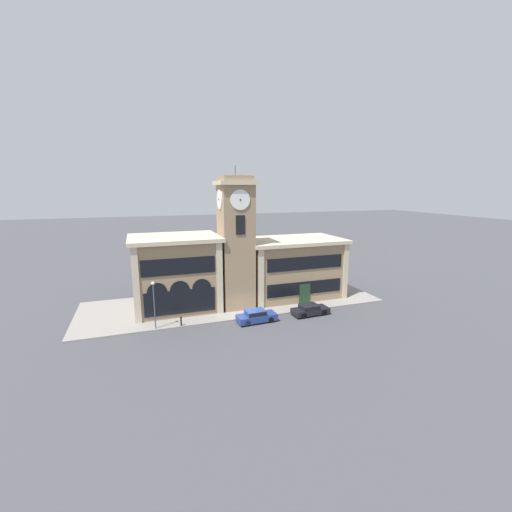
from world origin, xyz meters
name	(u,v)px	position (x,y,z in m)	size (l,w,h in m)	color
ground_plane	(247,319)	(0.00, 0.00, 0.00)	(300.00, 300.00, 0.00)	#424247
sidewalk_kerb	(233,302)	(0.00, 6.02, 0.07)	(37.53, 12.04, 0.15)	gray
clock_tower	(236,243)	(0.00, 4.36, 8.09)	(4.50, 4.50, 17.26)	#937A5B
town_hall_left_wing	(176,273)	(-7.13, 6.22, 4.55)	(10.56, 8.28, 9.05)	#937A5B
town_hall_right_wing	(292,267)	(8.48, 6.23, 4.00)	(13.27, 8.28, 7.95)	#937A5B
parked_car_near	(256,316)	(0.67, -1.15, 0.74)	(4.49, 2.03, 1.42)	navy
parked_car_mid	(310,309)	(7.36, -1.15, 0.68)	(4.44, 2.06, 1.26)	black
street_lamp	(154,298)	(-10.04, 0.34, 3.56)	(0.36, 0.36, 5.11)	#4C4C51
bollard	(181,321)	(-7.39, 0.22, 0.67)	(0.18, 0.18, 1.06)	black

